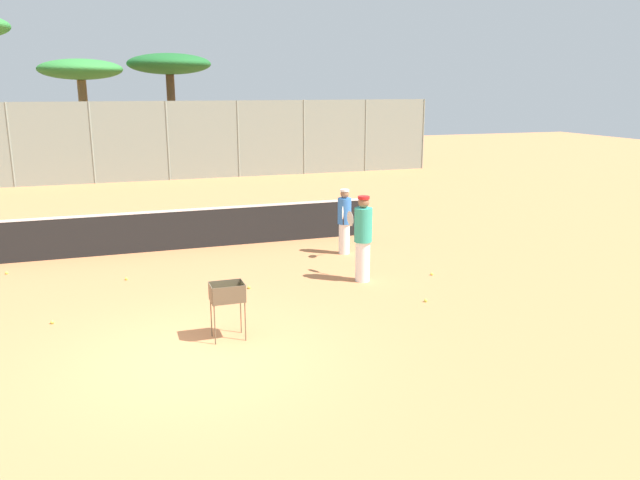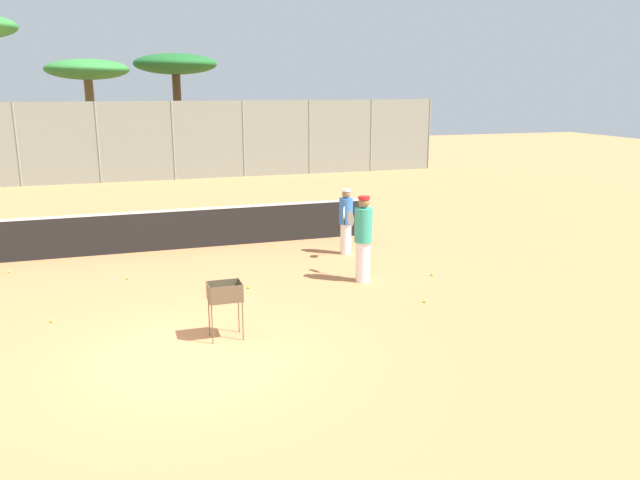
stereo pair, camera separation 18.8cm
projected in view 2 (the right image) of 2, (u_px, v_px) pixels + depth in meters
ground_plane at (191, 356)px, 9.86m from camera, size 80.00×80.00×0.00m
tennis_net at (159, 230)px, 16.08m from camera, size 11.66×0.10×1.07m
back_fence at (136, 142)px, 27.70m from camera, size 29.11×0.08×3.54m
tree_0 at (176, 67)px, 30.72m from camera, size 4.06×4.06×5.75m
tree_1 at (87, 72)px, 29.76m from camera, size 3.89×3.89×5.44m
player_white_outfit at (363, 238)px, 13.44m from camera, size 0.39×0.95×1.89m
player_red_cap at (346, 221)px, 15.71m from camera, size 0.50×0.83×1.66m
ball_cart at (226, 297)px, 10.40m from camera, size 0.56×0.41×0.98m
tennis_ball_0 at (425, 301)px, 12.31m from camera, size 0.07×0.07×0.07m
tennis_ball_1 at (433, 274)px, 14.05m from camera, size 0.07×0.07×0.07m
tennis_ball_3 at (128, 278)px, 13.80m from camera, size 0.07×0.07×0.07m
tennis_ball_5 at (249, 287)px, 13.17m from camera, size 0.07×0.07×0.07m
tennis_ball_6 at (9, 271)px, 14.27m from camera, size 0.07×0.07×0.07m
tennis_ball_7 at (52, 321)px, 11.27m from camera, size 0.07×0.07×0.07m
parked_car at (9, 161)px, 30.10m from camera, size 4.20×1.70×1.60m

